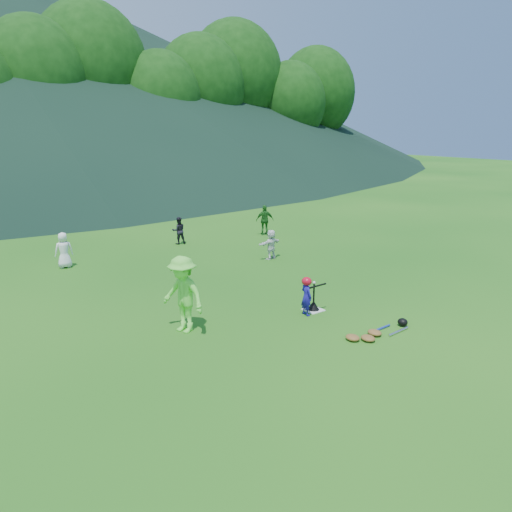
{
  "coord_description": "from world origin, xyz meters",
  "views": [
    {
      "loc": [
        -8.18,
        -8.83,
        4.56
      ],
      "look_at": [
        0.0,
        2.5,
        0.9
      ],
      "focal_mm": 35.0,
      "sensor_mm": 36.0,
      "label": 1
    }
  ],
  "objects_px": {
    "adult_coach": "(183,294)",
    "equipment_pile": "(375,333)",
    "home_plate": "(313,310)",
    "batter_child": "(306,297)",
    "fielder_c": "(265,220)",
    "fielder_a": "(64,250)",
    "fielder_d": "(271,244)",
    "fielder_b": "(179,231)",
    "batting_tee": "(313,305)"
  },
  "relations": [
    {
      "from": "fielder_b",
      "to": "batting_tee",
      "type": "bearing_deg",
      "value": 100.01
    },
    {
      "from": "fielder_a",
      "to": "batting_tee",
      "type": "height_order",
      "value": "fielder_a"
    },
    {
      "from": "fielder_a",
      "to": "fielder_c",
      "type": "height_order",
      "value": "fielder_c"
    },
    {
      "from": "equipment_pile",
      "to": "fielder_c",
      "type": "bearing_deg",
      "value": 66.33
    },
    {
      "from": "batter_child",
      "to": "equipment_pile",
      "type": "height_order",
      "value": "batter_child"
    },
    {
      "from": "home_plate",
      "to": "fielder_d",
      "type": "height_order",
      "value": "fielder_d"
    },
    {
      "from": "adult_coach",
      "to": "fielder_d",
      "type": "relative_size",
      "value": 1.68
    },
    {
      "from": "home_plate",
      "to": "fielder_a",
      "type": "relative_size",
      "value": 0.38
    },
    {
      "from": "fielder_b",
      "to": "fielder_d",
      "type": "height_order",
      "value": "fielder_b"
    },
    {
      "from": "home_plate",
      "to": "batting_tee",
      "type": "xyz_separation_m",
      "value": [
        0.0,
        0.0,
        0.12
      ]
    },
    {
      "from": "adult_coach",
      "to": "equipment_pile",
      "type": "height_order",
      "value": "adult_coach"
    },
    {
      "from": "adult_coach",
      "to": "fielder_a",
      "type": "relative_size",
      "value": 1.5
    },
    {
      "from": "fielder_b",
      "to": "fielder_c",
      "type": "xyz_separation_m",
      "value": [
        3.78,
        -0.63,
        0.1
      ]
    },
    {
      "from": "adult_coach",
      "to": "home_plate",
      "type": "bearing_deg",
      "value": 59.2
    },
    {
      "from": "batter_child",
      "to": "adult_coach",
      "type": "height_order",
      "value": "adult_coach"
    },
    {
      "from": "fielder_a",
      "to": "batting_tee",
      "type": "xyz_separation_m",
      "value": [
        4.0,
        -7.77,
        -0.46
      ]
    },
    {
      "from": "adult_coach",
      "to": "fielder_b",
      "type": "xyz_separation_m",
      "value": [
        3.94,
        7.87,
        -0.35
      ]
    },
    {
      "from": "adult_coach",
      "to": "equipment_pile",
      "type": "relative_size",
      "value": 0.98
    },
    {
      "from": "fielder_a",
      "to": "fielder_c",
      "type": "distance_m",
      "value": 8.43
    },
    {
      "from": "fielder_c",
      "to": "equipment_pile",
      "type": "xyz_separation_m",
      "value": [
        -4.37,
        -9.97,
        -0.58
      ]
    },
    {
      "from": "fielder_d",
      "to": "fielder_b",
      "type": "bearing_deg",
      "value": -76.68
    },
    {
      "from": "fielder_d",
      "to": "batting_tee",
      "type": "distance_m",
      "value": 5.16
    },
    {
      "from": "fielder_c",
      "to": "batting_tee",
      "type": "xyz_separation_m",
      "value": [
        -4.43,
        -7.98,
        -0.51
      ]
    },
    {
      "from": "adult_coach",
      "to": "batting_tee",
      "type": "bearing_deg",
      "value": 59.2
    },
    {
      "from": "home_plate",
      "to": "fielder_d",
      "type": "xyz_separation_m",
      "value": [
        2.2,
        4.65,
        0.52
      ]
    },
    {
      "from": "fielder_a",
      "to": "batting_tee",
      "type": "bearing_deg",
      "value": 123.81
    },
    {
      "from": "adult_coach",
      "to": "batting_tee",
      "type": "height_order",
      "value": "adult_coach"
    },
    {
      "from": "batting_tee",
      "to": "home_plate",
      "type": "bearing_deg",
      "value": 0.0
    },
    {
      "from": "fielder_c",
      "to": "equipment_pile",
      "type": "height_order",
      "value": "fielder_c"
    },
    {
      "from": "home_plate",
      "to": "equipment_pile",
      "type": "bearing_deg",
      "value": -88.36
    },
    {
      "from": "batter_child",
      "to": "fielder_a",
      "type": "xyz_separation_m",
      "value": [
        -3.63,
        7.9,
        0.12
      ]
    },
    {
      "from": "fielder_b",
      "to": "equipment_pile",
      "type": "xyz_separation_m",
      "value": [
        -0.59,
        -10.6,
        -0.47
      ]
    },
    {
      "from": "fielder_b",
      "to": "fielder_c",
      "type": "distance_m",
      "value": 3.84
    },
    {
      "from": "batter_child",
      "to": "fielder_b",
      "type": "height_order",
      "value": "fielder_b"
    },
    {
      "from": "fielder_a",
      "to": "fielder_b",
      "type": "height_order",
      "value": "fielder_a"
    },
    {
      "from": "fielder_b",
      "to": "equipment_pile",
      "type": "relative_size",
      "value": 0.6
    },
    {
      "from": "fielder_c",
      "to": "adult_coach",
      "type": "bearing_deg",
      "value": 70.11
    },
    {
      "from": "home_plate",
      "to": "fielder_b",
      "type": "bearing_deg",
      "value": 85.71
    },
    {
      "from": "batter_child",
      "to": "fielder_c",
      "type": "relative_size",
      "value": 0.74
    },
    {
      "from": "home_plate",
      "to": "fielder_c",
      "type": "relative_size",
      "value": 0.35
    },
    {
      "from": "adult_coach",
      "to": "fielder_c",
      "type": "height_order",
      "value": "adult_coach"
    },
    {
      "from": "home_plate",
      "to": "adult_coach",
      "type": "distance_m",
      "value": 3.49
    },
    {
      "from": "fielder_a",
      "to": "fielder_c",
      "type": "bearing_deg",
      "value": -171.99
    },
    {
      "from": "adult_coach",
      "to": "fielder_c",
      "type": "xyz_separation_m",
      "value": [
        7.72,
        7.24,
        -0.24
      ]
    },
    {
      "from": "home_plate",
      "to": "equipment_pile",
      "type": "distance_m",
      "value": 1.99
    },
    {
      "from": "adult_coach",
      "to": "fielder_d",
      "type": "distance_m",
      "value": 6.76
    },
    {
      "from": "batter_child",
      "to": "fielder_b",
      "type": "xyz_separation_m",
      "value": [
        1.01,
        8.74,
        0.06
      ]
    },
    {
      "from": "fielder_a",
      "to": "fielder_c",
      "type": "xyz_separation_m",
      "value": [
        8.43,
        0.21,
        0.05
      ]
    },
    {
      "from": "home_plate",
      "to": "fielder_b",
      "type": "height_order",
      "value": "fielder_b"
    },
    {
      "from": "batter_child",
      "to": "home_plate",
      "type": "bearing_deg",
      "value": -66.11
    }
  ]
}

